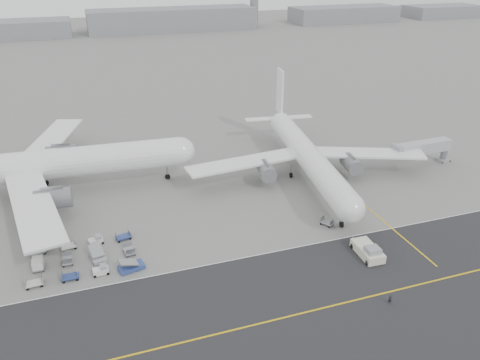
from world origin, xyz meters
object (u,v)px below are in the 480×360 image
object	(u,v)px
control_tower	(254,1)
jet_bridge	(423,149)
airliner_b	(306,154)
airliner_a	(41,165)
pushback_tug	(368,251)
ground_crew_a	(390,299)

from	to	relation	value
control_tower	jet_bridge	distance (m)	248.71
airliner_b	jet_bridge	size ratio (longest dim) A/B	3.41
airliner_b	control_tower	bearing A→B (deg)	80.56
airliner_a	pushback_tug	distance (m)	69.05
ground_crew_a	control_tower	bearing A→B (deg)	89.61
airliner_a	airliner_b	distance (m)	58.31
control_tower	airliner_a	bearing A→B (deg)	-120.01
airliner_b	ground_crew_a	bearing A→B (deg)	-91.33
airliner_a	control_tower	bearing A→B (deg)	-26.56
control_tower	airliner_b	distance (m)	253.03
airliner_a	jet_bridge	bearing A→B (deg)	-95.47
control_tower	pushback_tug	xyz separation A→B (m)	(-79.43, -273.53, -15.22)
pushback_tug	airliner_b	bearing A→B (deg)	85.82
control_tower	airliner_b	size ratio (longest dim) A/B	0.55
airliner_a	ground_crew_a	size ratio (longest dim) A/B	43.10
jet_bridge	ground_crew_a	distance (m)	55.54
ground_crew_a	jet_bridge	bearing A→B (deg)	63.70
airliner_b	ground_crew_a	xyz separation A→B (m)	(-7.25, -44.08, -4.91)
control_tower	airliner_b	xyz separation A→B (m)	(-75.80, -241.17, -10.57)
airliner_a	pushback_tug	size ratio (longest dim) A/B	7.54
control_tower	airliner_b	world-z (taller)	control_tower
airliner_a	airliner_b	size ratio (longest dim) A/B	1.17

